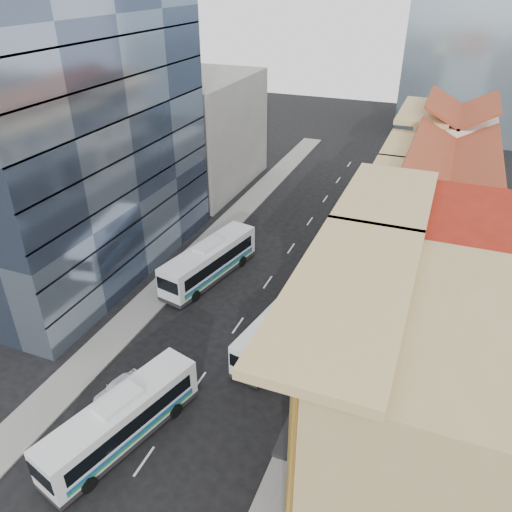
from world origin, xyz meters
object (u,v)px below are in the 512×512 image
at_px(shophouse_tan, 411,407).
at_px(bus_left_far, 209,261).
at_px(bus_left_near, 121,419).
at_px(bus_right, 279,328).
at_px(sedan_left, 119,388).
at_px(office_tower, 68,110).

height_order(shophouse_tan, bus_left_far, shophouse_tan).
bearing_deg(bus_left_near, bus_right, 79.41).
height_order(bus_left_near, sedan_left, bus_left_near).
bearing_deg(bus_left_near, bus_left_far, 115.73).
distance_m(bus_left_near, sedan_left, 4.05).
distance_m(shophouse_tan, office_tower, 35.19).
bearing_deg(bus_left_near, office_tower, 147.01).
bearing_deg(bus_left_far, sedan_left, -75.13).
distance_m(bus_right, sedan_left, 12.26).
relative_size(office_tower, bus_right, 2.94).
relative_size(office_tower, bus_left_near, 2.79).
height_order(office_tower, bus_left_far, office_tower).
bearing_deg(bus_right, sedan_left, -123.37).
relative_size(bus_right, sedan_left, 2.82).
bearing_deg(sedan_left, office_tower, 148.74).
height_order(office_tower, sedan_left, office_tower).
bearing_deg(bus_right, bus_left_far, 152.99).
relative_size(bus_left_far, sedan_left, 3.18).
distance_m(shophouse_tan, bus_left_far, 25.32).
xyz_separation_m(bus_left_far, sedan_left, (0.88, -15.81, -1.23)).
relative_size(bus_left_near, bus_right, 1.05).
bearing_deg(shophouse_tan, sedan_left, -179.96).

